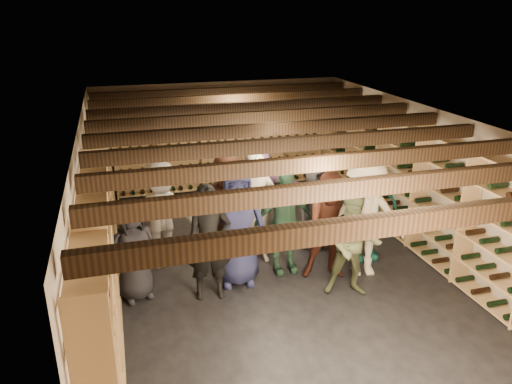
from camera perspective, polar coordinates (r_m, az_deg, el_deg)
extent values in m
plane|color=black|center=(8.20, 1.99, -8.32)|extent=(8.00, 8.00, 0.00)
cube|color=tan|center=(11.40, -4.15, 6.48)|extent=(5.50, 0.02, 2.40)
cube|color=tan|center=(4.54, 18.66, -18.11)|extent=(5.50, 0.02, 2.40)
cube|color=tan|center=(7.38, -18.69, -2.55)|extent=(0.02, 8.00, 2.40)
cube|color=tan|center=(8.90, 19.20, 1.30)|extent=(0.02, 8.00, 2.40)
cube|color=beige|center=(7.35, 2.22, 8.29)|extent=(5.50, 8.00, 0.01)
cube|color=black|center=(4.36, 16.61, -3.30)|extent=(5.40, 0.12, 0.18)
cube|color=black|center=(5.06, 11.44, 0.50)|extent=(5.40, 0.12, 0.18)
cube|color=black|center=(5.80, 7.56, 3.35)|extent=(5.40, 0.12, 0.18)
cube|color=black|center=(6.58, 4.57, 5.53)|extent=(5.40, 0.12, 0.18)
cube|color=black|center=(7.38, 2.20, 7.23)|extent=(5.40, 0.12, 0.18)
cube|color=black|center=(8.20, 0.29, 8.59)|extent=(5.40, 0.12, 0.18)
cube|color=black|center=(9.03, -1.29, 9.69)|extent=(5.40, 0.12, 0.18)
cube|color=black|center=(9.86, -2.61, 10.61)|extent=(5.40, 0.12, 0.18)
cube|color=black|center=(10.70, -3.72, 11.37)|extent=(5.40, 0.12, 0.18)
cube|color=tan|center=(7.42, -17.20, -3.31)|extent=(0.32, 7.50, 2.15)
cube|color=tan|center=(8.84, 18.15, 0.44)|extent=(0.32, 7.50, 2.15)
cube|color=tan|center=(11.27, -3.95, 5.66)|extent=(4.70, 0.30, 2.15)
cube|color=tan|center=(9.47, -1.28, -3.60)|extent=(0.52, 0.37, 0.17)
cube|color=tan|center=(9.40, -1.29, -2.65)|extent=(0.52, 0.37, 0.17)
cube|color=tan|center=(9.34, -1.30, -1.69)|extent=(0.52, 0.37, 0.17)
cube|color=tan|center=(9.28, -1.30, -0.72)|extent=(0.52, 0.37, 0.17)
cube|color=tan|center=(9.43, -4.20, -3.76)|extent=(0.56, 0.42, 0.17)
cube|color=tan|center=(9.36, -4.23, -2.82)|extent=(0.56, 0.42, 0.17)
cube|color=tan|center=(9.97, -0.79, -2.32)|extent=(0.57, 0.44, 0.17)
imported|color=black|center=(7.22, -13.84, -6.54)|extent=(0.83, 0.66, 1.49)
imported|color=black|center=(7.02, -5.35, -5.82)|extent=(0.65, 0.45, 1.70)
imported|color=#4E5536|center=(7.22, 11.11, -5.92)|extent=(0.92, 0.82, 1.58)
imported|color=beige|center=(7.74, 12.51, -2.92)|extent=(1.32, 0.91, 1.88)
imported|color=#20766B|center=(8.26, 12.46, -1.69)|extent=(1.09, 0.53, 1.80)
imported|color=brown|center=(8.22, -3.38, -1.48)|extent=(1.71, 0.87, 1.76)
imported|color=#1F2348|center=(7.33, -2.18, -3.98)|extent=(0.96, 0.68, 1.83)
imported|color=gray|center=(7.96, 0.05, -1.90)|extent=(0.67, 0.45, 1.83)
imported|color=#421E14|center=(7.59, 8.60, -3.89)|extent=(0.96, 0.83, 1.69)
imported|color=#BCB5AD|center=(7.98, -10.71, -2.61)|extent=(1.22, 0.84, 1.74)
imported|color=#2A4E37|center=(7.69, 3.20, -3.50)|extent=(0.99, 0.46, 1.66)
imported|color=#906295|center=(8.71, 0.21, -0.12)|extent=(1.71, 0.82, 1.77)
imported|color=#2E2E32|center=(8.53, 6.85, -1.64)|extent=(0.86, 0.70, 1.52)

